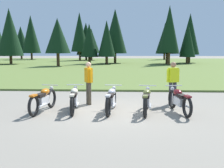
{
  "coord_description": "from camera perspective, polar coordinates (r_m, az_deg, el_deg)",
  "views": [
    {
      "loc": [
        0.48,
        -9.35,
        2.2
      ],
      "look_at": [
        0.0,
        0.6,
        0.9
      ],
      "focal_mm": 44.22,
      "sensor_mm": 36.0,
      "label": 1
    }
  ],
  "objects": [
    {
      "name": "rider_in_hivis_vest",
      "position": [
        11.04,
        12.48,
        0.74
      ],
      "size": [
        0.52,
        0.33,
        1.67
      ],
      "color": "#2D2D38",
      "rests_on": "ground"
    },
    {
      "name": "ground_plane",
      "position": [
        9.62,
        -0.17,
        -5.79
      ],
      "size": [
        140.0,
        140.0,
        0.0
      ],
      "primitive_type": "plane",
      "color": "gray"
    },
    {
      "name": "motorcycle_silver",
      "position": [
        9.55,
        -0.16,
        -3.2
      ],
      "size": [
        0.62,
        2.1,
        0.88
      ],
      "color": "black",
      "rests_on": "ground"
    },
    {
      "name": "rider_near_row_end",
      "position": [
        10.78,
        -4.86,
        0.74
      ],
      "size": [
        0.36,
        0.5,
        1.67
      ],
      "color": "#4C4233",
      "rests_on": "ground"
    },
    {
      "name": "motorcycle_orange",
      "position": [
        9.86,
        -14.01,
        -3.08
      ],
      "size": [
        0.62,
        2.09,
        0.88
      ],
      "color": "black",
      "rests_on": "ground"
    },
    {
      "name": "motorcycle_cream",
      "position": [
        9.73,
        -7.84,
        -3.07
      ],
      "size": [
        0.62,
        2.1,
        0.88
      ],
      "color": "black",
      "rests_on": "ground"
    },
    {
      "name": "motorcycle_maroon",
      "position": [
        9.69,
        13.73,
        -3.26
      ],
      "size": [
        0.68,
        2.09,
        0.88
      ],
      "color": "black",
      "rests_on": "ground"
    },
    {
      "name": "motorcycle_olive",
      "position": [
        9.5,
        7.16,
        -3.31
      ],
      "size": [
        0.62,
        2.09,
        0.88
      ],
      "color": "black",
      "rests_on": "ground"
    },
    {
      "name": "forest_treeline",
      "position": [
        43.23,
        -5.65,
        9.99
      ],
      "size": [
        32.75,
        24.67,
        8.28
      ],
      "color": "#47331E",
      "rests_on": "ground"
    },
    {
      "name": "grass_moorland",
      "position": [
        35.93,
        2.0,
        3.98
      ],
      "size": [
        80.0,
        44.0,
        0.1
      ],
      "primitive_type": "cube",
      "color": "#5B7033",
      "rests_on": "ground"
    }
  ]
}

